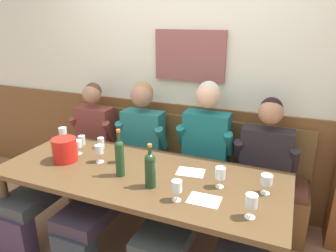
{
  "coord_description": "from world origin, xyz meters",
  "views": [
    {
      "loc": [
        1.02,
        -1.77,
        1.86
      ],
      "look_at": [
        0.1,
        0.44,
        1.02
      ],
      "focal_mm": 33.2,
      "sensor_mm": 36.0,
      "label": 1
    }
  ],
  "objects_px": {
    "wine_bottle_clear_water": "(120,156)",
    "person_right_seat": "(72,156)",
    "wine_glass_center_front": "(63,131)",
    "wine_glass_right_end": "(267,181)",
    "wine_glass_by_bottle": "(220,173)",
    "water_tumbler_center": "(82,140)",
    "wine_glass_mid_left": "(99,150)",
    "person_center_right_seat": "(125,162)",
    "wine_glass_near_bucket": "(78,145)",
    "wine_glass_left_end": "(119,152)",
    "person_left_seat": "(193,172)",
    "wine_glass_mid_right": "(177,187)",
    "wine_glass_center_rear": "(251,201)",
    "wall_bench": "(173,182)",
    "ice_bucket": "(65,150)",
    "wine_bottle_green_tall": "(150,169)",
    "person_center_left_seat": "(258,192)",
    "water_tumbler_right": "(101,143)",
    "dining_table": "(140,181)"
  },
  "relations": [
    {
      "from": "wine_bottle_clear_water",
      "to": "person_right_seat",
      "type": "bearing_deg",
      "value": 153.89
    },
    {
      "from": "wine_glass_center_front",
      "to": "wine_glass_right_end",
      "type": "bearing_deg",
      "value": -7.77
    },
    {
      "from": "wine_glass_by_bottle",
      "to": "water_tumbler_center",
      "type": "bearing_deg",
      "value": 169.02
    },
    {
      "from": "person_right_seat",
      "to": "wine_bottle_clear_water",
      "type": "relative_size",
      "value": 3.58
    },
    {
      "from": "wine_glass_by_bottle",
      "to": "wine_glass_mid_left",
      "type": "bearing_deg",
      "value": 179.19
    },
    {
      "from": "person_center_right_seat",
      "to": "wine_glass_near_bucket",
      "type": "xyz_separation_m",
      "value": [
        -0.34,
        -0.21,
        0.2
      ]
    },
    {
      "from": "wine_glass_center_front",
      "to": "wine_glass_left_end",
      "type": "height_order",
      "value": "wine_glass_left_end"
    },
    {
      "from": "person_right_seat",
      "to": "wine_glass_right_end",
      "type": "bearing_deg",
      "value": -7.2
    },
    {
      "from": "person_left_seat",
      "to": "wine_glass_by_bottle",
      "type": "relative_size",
      "value": 8.9
    },
    {
      "from": "wine_bottle_clear_water",
      "to": "wine_glass_near_bucket",
      "type": "relative_size",
      "value": 2.96
    },
    {
      "from": "person_left_seat",
      "to": "wine_glass_near_bucket",
      "type": "xyz_separation_m",
      "value": [
        -0.99,
        -0.22,
        0.18
      ]
    },
    {
      "from": "wine_glass_by_bottle",
      "to": "wine_glass_mid_right",
      "type": "distance_m",
      "value": 0.35
    },
    {
      "from": "wine_glass_center_rear",
      "to": "water_tumbler_center",
      "type": "height_order",
      "value": "wine_glass_center_rear"
    },
    {
      "from": "wine_glass_mid_left",
      "to": "wall_bench",
      "type": "bearing_deg",
      "value": 60.03
    },
    {
      "from": "ice_bucket",
      "to": "wine_glass_center_rear",
      "type": "xyz_separation_m",
      "value": [
        1.54,
        -0.21,
        0.01
      ]
    },
    {
      "from": "wine_bottle_clear_water",
      "to": "water_tumbler_center",
      "type": "relative_size",
      "value": 4.3
    },
    {
      "from": "wine_glass_right_end",
      "to": "wine_glass_left_end",
      "type": "bearing_deg",
      "value": 178.35
    },
    {
      "from": "person_right_seat",
      "to": "ice_bucket",
      "type": "distance_m",
      "value": 0.48
    },
    {
      "from": "wine_bottle_clear_water",
      "to": "wine_bottle_green_tall",
      "type": "relative_size",
      "value": 1.14
    },
    {
      "from": "person_center_right_seat",
      "to": "ice_bucket",
      "type": "bearing_deg",
      "value": -133.45
    },
    {
      "from": "wine_bottle_clear_water",
      "to": "wine_glass_mid_left",
      "type": "height_order",
      "value": "wine_bottle_clear_water"
    },
    {
      "from": "person_center_right_seat",
      "to": "water_tumbler_center",
      "type": "height_order",
      "value": "person_center_right_seat"
    },
    {
      "from": "wine_glass_center_front",
      "to": "wine_glass_mid_right",
      "type": "height_order",
      "value": "wine_glass_mid_right"
    },
    {
      "from": "wine_glass_right_end",
      "to": "wine_glass_near_bucket",
      "type": "xyz_separation_m",
      "value": [
        -1.58,
        0.05,
        -0.01
      ]
    },
    {
      "from": "wine_bottle_clear_water",
      "to": "wine_glass_center_rear",
      "type": "bearing_deg",
      "value": -9.22
    },
    {
      "from": "ice_bucket",
      "to": "person_center_left_seat",
      "type": "bearing_deg",
      "value": 12.63
    },
    {
      "from": "wine_glass_mid_right",
      "to": "wine_glass_center_rear",
      "type": "relative_size",
      "value": 0.93
    },
    {
      "from": "person_center_right_seat",
      "to": "wine_glass_mid_right",
      "type": "distance_m",
      "value": 0.94
    },
    {
      "from": "wine_bottle_clear_water",
      "to": "wine_glass_center_rear",
      "type": "height_order",
      "value": "wine_bottle_clear_water"
    },
    {
      "from": "person_center_left_seat",
      "to": "wine_bottle_green_tall",
      "type": "height_order",
      "value": "person_center_left_seat"
    },
    {
      "from": "wine_glass_mid_right",
      "to": "water_tumbler_right",
      "type": "height_order",
      "value": "wine_glass_mid_right"
    },
    {
      "from": "wine_bottle_green_tall",
      "to": "wine_bottle_clear_water",
      "type": "bearing_deg",
      "value": 167.31
    },
    {
      "from": "person_left_seat",
      "to": "wine_bottle_green_tall",
      "type": "height_order",
      "value": "person_left_seat"
    },
    {
      "from": "wine_glass_near_bucket",
      "to": "water_tumbler_center",
      "type": "bearing_deg",
      "value": 118.65
    },
    {
      "from": "person_center_left_seat",
      "to": "wall_bench",
      "type": "bearing_deg",
      "value": 154.37
    },
    {
      "from": "person_left_seat",
      "to": "wine_glass_near_bucket",
      "type": "distance_m",
      "value": 1.03
    },
    {
      "from": "person_center_right_seat",
      "to": "wine_bottle_clear_water",
      "type": "distance_m",
      "value": 0.53
    },
    {
      "from": "wine_glass_center_rear",
      "to": "dining_table",
      "type": "bearing_deg",
      "value": 163.94
    },
    {
      "from": "wine_glass_near_bucket",
      "to": "wine_glass_center_rear",
      "type": "distance_m",
      "value": 1.57
    },
    {
      "from": "wall_bench",
      "to": "wine_glass_right_end",
      "type": "height_order",
      "value": "wall_bench"
    },
    {
      "from": "wine_glass_by_bottle",
      "to": "wine_glass_center_rear",
      "type": "height_order",
      "value": "wine_glass_center_rear"
    },
    {
      "from": "person_right_seat",
      "to": "person_center_right_seat",
      "type": "bearing_deg",
      "value": 2.61
    },
    {
      "from": "person_left_seat",
      "to": "person_center_left_seat",
      "type": "height_order",
      "value": "person_left_seat"
    },
    {
      "from": "person_left_seat",
      "to": "wine_glass_by_bottle",
      "type": "distance_m",
      "value": 0.46
    },
    {
      "from": "wine_glass_right_end",
      "to": "ice_bucket",
      "type": "bearing_deg",
      "value": -176.11
    },
    {
      "from": "person_center_right_seat",
      "to": "water_tumbler_center",
      "type": "bearing_deg",
      "value": -176.84
    },
    {
      "from": "wall_bench",
      "to": "person_left_seat",
      "type": "height_order",
      "value": "person_left_seat"
    },
    {
      "from": "wine_glass_center_rear",
      "to": "water_tumbler_right",
      "type": "distance_m",
      "value": 1.52
    },
    {
      "from": "person_center_right_seat",
      "to": "dining_table",
      "type": "bearing_deg",
      "value": -45.02
    },
    {
      "from": "wall_bench",
      "to": "person_center_left_seat",
      "type": "distance_m",
      "value": 1.01
    }
  ]
}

